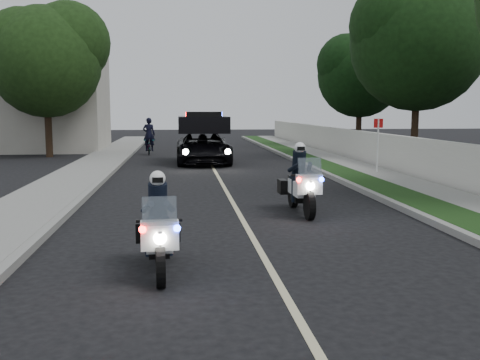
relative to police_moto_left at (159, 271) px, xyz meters
name	(u,v)px	position (x,y,z in m)	size (l,w,h in m)	color
ground	(266,261)	(1.75, 0.41, 0.00)	(120.00, 120.00, 0.00)	black
curb_right	(337,179)	(5.85, 10.41, 0.07)	(0.20, 60.00, 0.15)	gray
grass_verge	(357,179)	(6.55, 10.41, 0.08)	(1.20, 60.00, 0.16)	#193814
sidewalk_right	(392,178)	(7.85, 10.41, 0.08)	(1.40, 60.00, 0.16)	gray
property_wall	(420,159)	(8.85, 10.41, 0.75)	(0.22, 60.00, 1.50)	beige
curb_left	(100,182)	(-2.35, 10.41, 0.07)	(0.20, 60.00, 0.15)	gray
sidewalk_left	(67,183)	(-3.45, 10.41, 0.08)	(2.00, 60.00, 0.16)	gray
building_far	(36,93)	(-8.25, 26.41, 3.50)	(8.00, 6.00, 7.00)	#A8A396
lane_marking	(221,183)	(1.75, 10.41, 0.00)	(0.12, 50.00, 0.01)	#BFB78C
police_moto_left	(159,271)	(0.00, 0.00, 0.00)	(0.65, 1.86, 1.58)	silver
police_moto_right	(300,213)	(3.25, 4.59, 0.00)	(0.71, 2.03, 1.73)	silver
police_suv	(203,163)	(1.41, 17.31, 0.00)	(2.45, 5.30, 2.58)	black
bicycle	(149,155)	(-1.37, 22.70, 0.00)	(0.56, 1.62, 0.85)	black
cyclist	(149,155)	(-1.37, 22.70, 0.00)	(0.67, 0.44, 1.85)	black
sign_post	(377,176)	(7.75, 11.67, 0.00)	(0.35, 0.35, 2.24)	#B01F0C
tree_right_c	(413,159)	(12.14, 18.47, 0.00)	(6.70, 6.70, 11.16)	black
tree_right_e	(358,148)	(11.96, 26.79, 0.00)	(5.47, 5.47, 9.12)	black
tree_left_near	(50,157)	(-6.53, 21.64, 0.00)	(5.76, 5.76, 9.60)	#1D3B13
tree_left_far	(58,147)	(-7.80, 29.69, 0.00)	(5.82, 5.82, 9.70)	black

